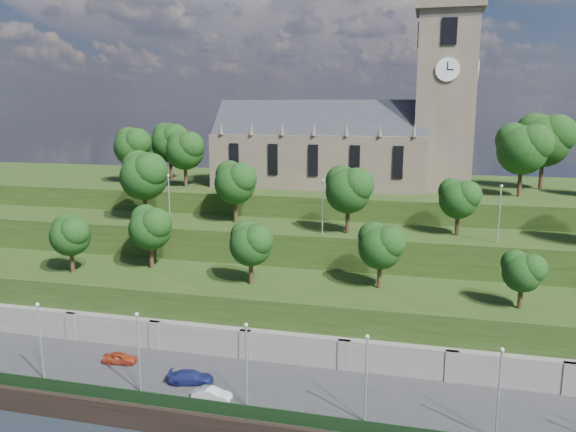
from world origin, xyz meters
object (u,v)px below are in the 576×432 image
(church, at_px, (352,137))
(car_right, at_px, (191,377))
(car_middle, at_px, (212,394))
(car_left, at_px, (120,358))

(church, bearing_deg, car_right, -102.46)
(car_middle, bearing_deg, car_right, 50.97)
(church, height_order, car_middle, church)
(car_middle, bearing_deg, car_left, 68.61)
(car_middle, bearing_deg, church, -7.76)
(church, bearing_deg, car_middle, -97.96)
(car_right, bearing_deg, church, -24.48)
(car_left, distance_m, car_middle, 12.37)
(car_left, relative_size, car_right, 0.81)
(car_right, bearing_deg, car_left, 64.03)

